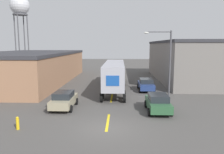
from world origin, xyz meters
The scene contains 11 objects.
ground_plane centered at (0.00, 0.00, 0.00)m, with size 160.00×160.00×0.00m, color #4C4947.
road_centerline centered at (0.00, 9.14, 0.00)m, with size 0.20×19.52×0.01m.
warehouse_left centered at (-14.02, 19.99, 2.43)m, with size 13.27×26.68×4.86m.
warehouse_right centered at (11.69, 22.76, 3.34)m, with size 8.62×22.70×6.67m.
semi_truck centered at (0.22, 14.09, 2.28)m, with size 2.71×15.43×3.74m.
parked_car_right_mid centered at (4.36, 13.38, 0.84)m, with size 2.06×4.20×1.62m.
parked_car_right_near centered at (4.36, 4.21, 0.84)m, with size 2.06×4.20×1.62m.
parked_car_left_near centered at (-4.36, 4.95, 0.84)m, with size 2.06×4.20×1.62m.
water_tower centered at (-25.39, 43.23, 15.85)m, with size 4.98×4.98×18.72m.
street_lamp centered at (6.27, 10.31, 4.49)m, with size 3.18×0.32×7.58m.
fire_hydrant centered at (-6.31, -0.42, 0.47)m, with size 0.22×0.22×0.95m.
Camera 1 is at (0.93, -14.98, 5.94)m, focal length 35.00 mm.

